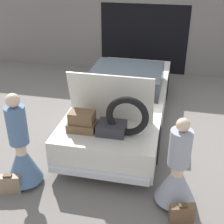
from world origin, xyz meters
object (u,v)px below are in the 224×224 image
(suitcase_beside_right_person, at_px, (182,213))
(car, at_px, (124,100))
(suitcase_beside_left_person, at_px, (9,184))
(person_left, at_px, (22,154))
(person_right, at_px, (177,175))

(suitcase_beside_right_person, bearing_deg, car, 116.44)
(car, xyz_separation_m, suitcase_beside_left_person, (-1.47, -2.86, -0.40))
(person_left, bearing_deg, suitcase_beside_left_person, -16.12)
(suitcase_beside_right_person, bearing_deg, person_left, 173.32)
(suitcase_beside_left_person, relative_size, suitcase_beside_right_person, 1.06)
(car, bearing_deg, suitcase_beside_right_person, -63.56)
(car, height_order, person_left, car)
(car, bearing_deg, person_right, -62.10)
(car, distance_m, suitcase_beside_left_person, 3.24)
(car, height_order, person_right, car)
(suitcase_beside_right_person, bearing_deg, suitcase_beside_left_person, 179.42)
(person_left, relative_size, suitcase_beside_right_person, 4.47)
(suitcase_beside_left_person, height_order, suitcase_beside_right_person, suitcase_beside_left_person)
(car, distance_m, suitcase_beside_right_person, 3.25)
(suitcase_beside_left_person, bearing_deg, car, 62.86)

